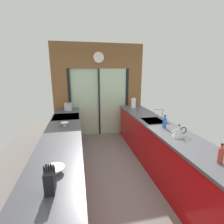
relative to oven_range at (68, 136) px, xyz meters
name	(u,v)px	position (x,y,z in m)	size (l,w,h in m)	color
ground_plane	(111,164)	(0.91, -0.65, -0.47)	(5.04, 7.60, 0.02)	slate
back_wall_unit	(99,85)	(0.91, 1.15, 1.07)	(2.64, 0.12, 2.70)	brown
left_counter_run	(64,160)	(0.00, -1.12, 0.01)	(0.62, 3.80, 0.92)	#AD0C0F
right_counter_run	(158,146)	(1.82, -0.95, 0.01)	(0.62, 3.80, 0.92)	#AD0C0F
sink_faucet	(161,112)	(1.96, -0.70, 0.63)	(0.19, 0.02, 0.25)	#B7BABC
oven_range	(68,136)	(0.00, 0.00, 0.00)	(0.60, 0.60, 0.92)	#B7BABC
mixing_bowl_near	(55,170)	(0.02, -2.18, 0.50)	(0.20, 0.20, 0.06)	silver
mixing_bowl_far	(65,124)	(0.02, -0.70, 0.50)	(0.14, 0.14, 0.07)	silver
knife_block	(50,181)	(0.02, -2.46, 0.57)	(0.09, 0.14, 0.26)	black
stock_pot	(68,107)	(0.02, 0.66, 0.56)	(0.21, 0.21, 0.21)	#B7BABC
kettle	(179,131)	(1.80, -1.58, 0.55)	(0.26, 0.17, 0.20)	#B7BABC
soap_bottle_near	(221,155)	(1.80, -2.37, 0.56)	(0.06, 0.06, 0.23)	#B23D2D
soap_bottle_far	(165,122)	(1.80, -1.15, 0.56)	(0.07, 0.07, 0.24)	#286BB7
paper_towel_roll	(133,103)	(1.80, 0.57, 0.60)	(0.14, 0.14, 0.30)	#B7BABC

